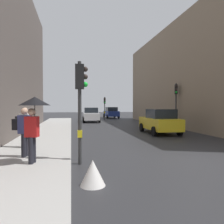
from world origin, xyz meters
name	(u,v)px	position (x,y,z in m)	size (l,w,h in m)	color
ground_plane	(196,160)	(0.00, 0.00, 0.00)	(120.00, 120.00, 0.00)	#28282B
sidewalk_kerb	(44,138)	(-6.14, 6.00, 0.08)	(3.08, 40.00, 0.16)	#A8A5A0
traffic_light_mid_street	(176,97)	(4.29, 10.31, 2.71)	(0.34, 0.45, 3.93)	#2D2D2D
traffic_light_far_median	(105,104)	(0.07, 23.52, 2.22)	(0.24, 0.43, 3.23)	#2D2D2D
traffic_light_near_left	(80,94)	(-4.27, 0.14, 2.43)	(0.43, 0.25, 3.52)	#2D2D2D
car_white_compact	(91,115)	(-2.19, 19.74, 0.88)	(2.11, 4.25, 1.76)	silver
car_yellow_taxi	(160,121)	(1.69, 7.58, 0.88)	(2.06, 4.22, 1.76)	yellow
car_blue_van	(111,113)	(1.79, 27.84, 0.88)	(2.17, 4.28, 1.76)	navy
pedestrian_with_umbrella	(34,111)	(-5.76, -0.09, 1.84)	(1.00, 1.00, 2.14)	black
pedestrian_with_grey_backpack	(23,129)	(-6.30, 0.93, 1.16)	(0.64, 0.39, 1.77)	black
pedestrian_with_black_backpack	(24,125)	(-6.64, 2.85, 1.16)	(0.66, 0.47, 1.77)	black
warning_sign_triangle	(93,173)	(-4.06, -2.00, 0.33)	(0.64, 0.64, 0.65)	silver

